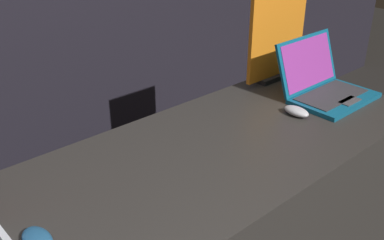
# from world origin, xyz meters

# --- Properties ---
(mouse_front) EXTENTS (0.07, 0.12, 0.03)m
(mouse_front) POSITION_xyz_m (-0.59, 0.32, 1.01)
(mouse_front) COLOR navy
(mouse_front) RESTS_ON display_counter
(laptop_back) EXTENTS (0.39, 0.33, 0.25)m
(laptop_back) POSITION_xyz_m (0.80, 0.38, 1.06)
(laptop_back) COLOR #0F5170
(laptop_back) RESTS_ON display_counter
(mouse_back) EXTENTS (0.06, 0.12, 0.04)m
(mouse_back) POSITION_xyz_m (0.55, 0.34, 1.02)
(mouse_back) COLOR #B2B2B7
(mouse_back) RESTS_ON display_counter
(promo_stand_back) EXTENTS (0.39, 0.07, 0.43)m
(promo_stand_back) POSITION_xyz_m (0.80, 0.66, 1.20)
(promo_stand_back) COLOR black
(promo_stand_back) RESTS_ON display_counter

